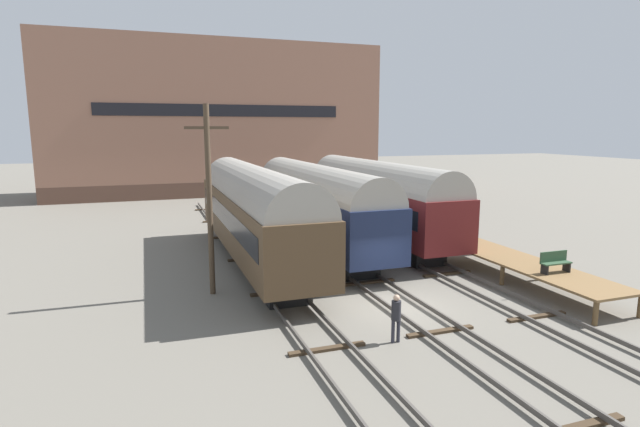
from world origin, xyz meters
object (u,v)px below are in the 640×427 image
Objects in this scene: train_car_maroon at (377,196)px; person_worker at (396,314)px; bench at (555,261)px; train_car_brown at (254,209)px; train_car_navy at (317,201)px; utility_pole at (209,198)px.

person_worker is at bearing -113.34° from train_car_maroon.
bench is 0.84× the size of person_worker.
person_worker is (2.37, -11.21, -1.93)m from train_car_brown.
bench is (11.03, -9.12, -1.44)m from train_car_brown.
train_car_brown is 11.62m from person_worker.
utility_pole reaches higher than train_car_navy.
bench is (6.80, -11.40, -1.35)m from train_car_navy.
train_car_navy is 12.23× the size of bench.
person_worker is 0.21× the size of utility_pole.
utility_pole reaches higher than bench.
utility_pole reaches higher than person_worker.
utility_pole is (-13.78, 5.03, 2.71)m from bench.
train_car_brown is 5.09m from utility_pole.
utility_pole is at bearing -148.06° from train_car_maroon.
train_car_navy is at bearing 82.14° from person_worker.
bench is at bearing -39.60° from train_car_brown.
train_car_navy is 13.73m from person_worker.
utility_pole reaches higher than train_car_brown.
person_worker is at bearing -97.86° from train_car_navy.
person_worker is (-8.66, -2.08, -0.49)m from bench.
train_car_navy is 4.80m from train_car_brown.
bench is at bearing -59.17° from train_car_navy.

